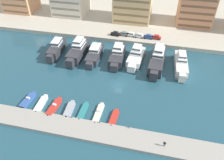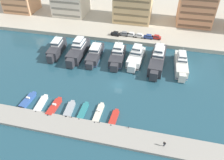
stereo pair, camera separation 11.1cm
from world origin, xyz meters
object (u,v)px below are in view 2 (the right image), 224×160
object	(u,v)px
motorboat_teal_center	(83,111)
car_red_center_right	(156,37)
motorboat_red_mid_right	(114,118)
car_blue_center	(148,36)
motorboat_white_left	(41,104)
car_grey_left	(124,34)
car_white_center_left	(139,35)
pedestrian_near_edge	(164,144)
yacht_charcoal_mid_left	(95,54)
yacht_charcoal_left	(78,50)
yacht_charcoal_center_left	(118,55)
motorboat_blue_far_left	(28,100)
yacht_charcoal_far_left	(57,48)
yacht_charcoal_center_right	(158,59)
car_black_far_left	(116,33)
motorboat_red_mid_left	(54,107)
yacht_ivory_mid_right	(181,64)
car_white_mid_left	(131,34)
motorboat_grey_center_left	(70,109)
yacht_white_center	(136,57)
motorboat_cream_center_right	(99,113)

from	to	relation	value
motorboat_teal_center	car_red_center_right	world-z (taller)	car_red_center_right
motorboat_red_mid_right	car_blue_center	bearing A→B (deg)	84.14
motorboat_white_left	car_grey_left	world-z (taller)	car_grey_left
car_white_center_left	pedestrian_near_edge	xyz separation A→B (m)	(13.17, -53.27, -0.80)
motorboat_teal_center	yacht_charcoal_mid_left	bearing A→B (deg)	99.81
yacht_charcoal_left	yacht_charcoal_center_left	size ratio (longest dim) A/B	1.14
motorboat_blue_far_left	car_grey_left	distance (m)	50.76
car_red_center_right	yacht_charcoal_far_left	bearing A→B (deg)	-154.62
motorboat_teal_center	yacht_charcoal_left	bearing A→B (deg)	112.13
car_grey_left	yacht_charcoal_center_right	bearing A→B (deg)	-47.07
pedestrian_near_edge	car_black_far_left	bearing A→B (deg)	114.25
motorboat_red_mid_left	car_blue_center	xyz separation A→B (m)	(22.91, 46.60, 2.13)
yacht_charcoal_center_left	car_grey_left	distance (m)	17.35
yacht_ivory_mid_right	motorboat_white_left	bearing A→B (deg)	-144.88
car_red_center_right	car_black_far_left	bearing A→B (deg)	-177.61
car_white_center_left	car_white_mid_left	bearing A→B (deg)	175.97
yacht_charcoal_left	motorboat_white_left	world-z (taller)	yacht_charcoal_left
motorboat_red_mid_left	pedestrian_near_edge	size ratio (longest dim) A/B	4.59
motorboat_red_mid_right	car_grey_left	xyz separation A→B (m)	(-6.02, 46.97, 2.23)
motorboat_grey_center_left	car_grey_left	size ratio (longest dim) A/B	1.60
yacht_white_center	motorboat_blue_far_left	world-z (taller)	yacht_white_center
yacht_charcoal_mid_left	car_grey_left	distance (m)	19.52
motorboat_red_mid_left	car_red_center_right	xyz separation A→B (m)	(26.31, 46.87, 2.13)
yacht_charcoal_left	motorboat_grey_center_left	size ratio (longest dim) A/B	2.77
motorboat_grey_center_left	motorboat_cream_center_right	xyz separation A→B (m)	(8.60, 0.61, -0.13)
car_black_far_left	motorboat_grey_center_left	bearing A→B (deg)	-94.49
motorboat_grey_center_left	motorboat_red_mid_right	bearing A→B (deg)	-0.77
yacht_charcoal_center_right	car_grey_left	world-z (taller)	yacht_charcoal_center_right
motorboat_red_mid_left	car_black_far_left	size ratio (longest dim) A/B	1.87
motorboat_cream_center_right	pedestrian_near_edge	world-z (taller)	pedestrian_near_edge
yacht_charcoal_center_left	motorboat_teal_center	world-z (taller)	yacht_charcoal_center_left
motorboat_grey_center_left	car_white_mid_left	distance (m)	48.07
pedestrian_near_edge	yacht_charcoal_mid_left	bearing A→B (deg)	128.32
motorboat_red_mid_left	motorboat_grey_center_left	size ratio (longest dim) A/B	1.16
car_white_mid_left	motorboat_blue_far_left	bearing A→B (deg)	-117.73
car_grey_left	car_white_mid_left	size ratio (longest dim) A/B	1.01
yacht_charcoal_far_left	motorboat_red_mid_right	world-z (taller)	yacht_charcoal_far_left
yacht_charcoal_far_left	motorboat_teal_center	xyz separation A→B (m)	(20.73, -28.31, -1.86)
yacht_charcoal_far_left	motorboat_grey_center_left	distance (m)	33.18
yacht_charcoal_far_left	car_black_far_left	xyz separation A→B (m)	(20.31, 17.38, 0.38)
yacht_ivory_mid_right	car_white_mid_left	bearing A→B (deg)	140.05
yacht_charcoal_left	motorboat_white_left	xyz separation A→B (m)	(-1.61, -28.67, -2.08)
car_black_far_left	car_grey_left	xyz separation A→B (m)	(3.70, 0.80, 0.00)
yacht_charcoal_far_left	pedestrian_near_edge	xyz separation A→B (m)	(44.03, -35.28, -0.42)
car_red_center_right	motorboat_red_mid_right	bearing A→B (deg)	-99.90
car_grey_left	car_red_center_right	distance (m)	14.20
yacht_charcoal_far_left	yacht_charcoal_mid_left	world-z (taller)	yacht_charcoal_far_left
yacht_charcoal_center_left	motorboat_grey_center_left	size ratio (longest dim) A/B	2.44
yacht_white_center	motorboat_white_left	bearing A→B (deg)	-129.33
motorboat_grey_center_left	motorboat_teal_center	bearing A→B (deg)	4.37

